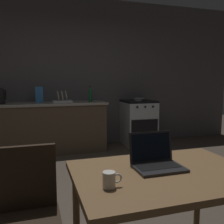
{
  "coord_description": "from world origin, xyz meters",
  "views": [
    {
      "loc": [
        -0.76,
        -2.31,
        1.29
      ],
      "look_at": [
        0.26,
        0.98,
        0.85
      ],
      "focal_mm": 39.91,
      "sensor_mm": 36.0,
      "label": 1
    }
  ],
  "objects_px": {
    "dining_table": "(164,183)",
    "electric_kettle": "(0,96)",
    "stove_oven": "(138,123)",
    "cereal_box": "(39,95)",
    "dish_rack": "(62,100)",
    "laptop": "(156,161)",
    "coffee_mug": "(109,180)",
    "chair": "(27,210)",
    "frying_pan": "(139,99)",
    "bottle": "(90,94)"
  },
  "relations": [
    {
      "from": "chair",
      "to": "frying_pan",
      "type": "height_order",
      "value": "frying_pan"
    },
    {
      "from": "dining_table",
      "to": "electric_kettle",
      "type": "relative_size",
      "value": 4.35
    },
    {
      "from": "stove_oven",
      "to": "frying_pan",
      "type": "height_order",
      "value": "frying_pan"
    },
    {
      "from": "chair",
      "to": "dish_rack",
      "type": "bearing_deg",
      "value": 74.05
    },
    {
      "from": "chair",
      "to": "cereal_box",
      "type": "height_order",
      "value": "cereal_box"
    },
    {
      "from": "electric_kettle",
      "to": "cereal_box",
      "type": "xyz_separation_m",
      "value": [
        0.63,
        0.02,
        0.01
      ]
    },
    {
      "from": "stove_oven",
      "to": "frying_pan",
      "type": "relative_size",
      "value": 2.22
    },
    {
      "from": "dining_table",
      "to": "electric_kettle",
      "type": "xyz_separation_m",
      "value": [
        -1.33,
        3.18,
        0.39
      ]
    },
    {
      "from": "cereal_box",
      "to": "dish_rack",
      "type": "xyz_separation_m",
      "value": [
        0.39,
        -0.02,
        -0.09
      ]
    },
    {
      "from": "dining_table",
      "to": "chair",
      "type": "bearing_deg",
      "value": 168.92
    },
    {
      "from": "stove_oven",
      "to": "laptop",
      "type": "xyz_separation_m",
      "value": [
        -1.2,
        -3.09,
        0.31
      ]
    },
    {
      "from": "laptop",
      "to": "dish_rack",
      "type": "height_order",
      "value": "dish_rack"
    },
    {
      "from": "bottle",
      "to": "cereal_box",
      "type": "relative_size",
      "value": 1.03
    },
    {
      "from": "frying_pan",
      "to": "coffee_mug",
      "type": "height_order",
      "value": "frying_pan"
    },
    {
      "from": "dining_table",
      "to": "coffee_mug",
      "type": "xyz_separation_m",
      "value": [
        -0.41,
        -0.13,
        0.12
      ]
    },
    {
      "from": "stove_oven",
      "to": "electric_kettle",
      "type": "xyz_separation_m",
      "value": [
        -2.52,
        0.0,
        0.58
      ]
    },
    {
      "from": "dining_table",
      "to": "dish_rack",
      "type": "height_order",
      "value": "dish_rack"
    },
    {
      "from": "chair",
      "to": "laptop",
      "type": "xyz_separation_m",
      "value": [
        0.84,
        -0.08,
        0.25
      ]
    },
    {
      "from": "stove_oven",
      "to": "bottle",
      "type": "bearing_deg",
      "value": -177.24
    },
    {
      "from": "coffee_mug",
      "to": "cereal_box",
      "type": "height_order",
      "value": "cereal_box"
    },
    {
      "from": "bottle",
      "to": "dish_rack",
      "type": "bearing_deg",
      "value": 174.38
    },
    {
      "from": "stove_oven",
      "to": "dish_rack",
      "type": "distance_m",
      "value": 1.57
    },
    {
      "from": "bottle",
      "to": "dish_rack",
      "type": "relative_size",
      "value": 0.85
    },
    {
      "from": "electric_kettle",
      "to": "coffee_mug",
      "type": "xyz_separation_m",
      "value": [
        0.93,
        -3.31,
        -0.27
      ]
    },
    {
      "from": "chair",
      "to": "bottle",
      "type": "height_order",
      "value": "bottle"
    },
    {
      "from": "frying_pan",
      "to": "laptop",
      "type": "bearing_deg",
      "value": -111.44
    },
    {
      "from": "dining_table",
      "to": "bottle",
      "type": "bearing_deg",
      "value": 86.35
    },
    {
      "from": "coffee_mug",
      "to": "chair",
      "type": "bearing_deg",
      "value": 146.51
    },
    {
      "from": "coffee_mug",
      "to": "bottle",
      "type": "bearing_deg",
      "value": 79.47
    },
    {
      "from": "electric_kettle",
      "to": "frying_pan",
      "type": "relative_size",
      "value": 0.66
    },
    {
      "from": "frying_pan",
      "to": "dining_table",
      "type": "bearing_deg",
      "value": -110.68
    },
    {
      "from": "stove_oven",
      "to": "bottle",
      "type": "xyz_separation_m",
      "value": [
        -0.99,
        -0.05,
        0.59
      ]
    },
    {
      "from": "bottle",
      "to": "dish_rack",
      "type": "xyz_separation_m",
      "value": [
        -0.51,
        0.05,
        -0.09
      ]
    },
    {
      "from": "dining_table",
      "to": "chair",
      "type": "relative_size",
      "value": 1.31
    },
    {
      "from": "stove_oven",
      "to": "bottle",
      "type": "height_order",
      "value": "bottle"
    },
    {
      "from": "stove_oven",
      "to": "dish_rack",
      "type": "relative_size",
      "value": 2.64
    },
    {
      "from": "dining_table",
      "to": "dish_rack",
      "type": "xyz_separation_m",
      "value": [
        -0.31,
        3.18,
        0.31
      ]
    },
    {
      "from": "frying_pan",
      "to": "dish_rack",
      "type": "relative_size",
      "value": 1.19
    },
    {
      "from": "laptop",
      "to": "coffee_mug",
      "type": "distance_m",
      "value": 0.45
    },
    {
      "from": "dining_table",
      "to": "frying_pan",
      "type": "xyz_separation_m",
      "value": [
        1.19,
        3.15,
        0.29
      ]
    },
    {
      "from": "chair",
      "to": "coffee_mug",
      "type": "xyz_separation_m",
      "value": [
        0.44,
        -0.29,
        0.25
      ]
    },
    {
      "from": "frying_pan",
      "to": "coffee_mug",
      "type": "xyz_separation_m",
      "value": [
        -1.59,
        -3.28,
        -0.17
      ]
    },
    {
      "from": "dining_table",
      "to": "stove_oven",
      "type": "bearing_deg",
      "value": 69.54
    },
    {
      "from": "dining_table",
      "to": "chair",
      "type": "height_order",
      "value": "chair"
    },
    {
      "from": "laptop",
      "to": "electric_kettle",
      "type": "height_order",
      "value": "electric_kettle"
    },
    {
      "from": "laptop",
      "to": "coffee_mug",
      "type": "bearing_deg",
      "value": -141.47
    },
    {
      "from": "chair",
      "to": "cereal_box",
      "type": "distance_m",
      "value": 3.08
    },
    {
      "from": "stove_oven",
      "to": "dining_table",
      "type": "distance_m",
      "value": 3.4
    },
    {
      "from": "stove_oven",
      "to": "electric_kettle",
      "type": "relative_size",
      "value": 3.38
    },
    {
      "from": "coffee_mug",
      "to": "cereal_box",
      "type": "bearing_deg",
      "value": 95.11
    }
  ]
}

